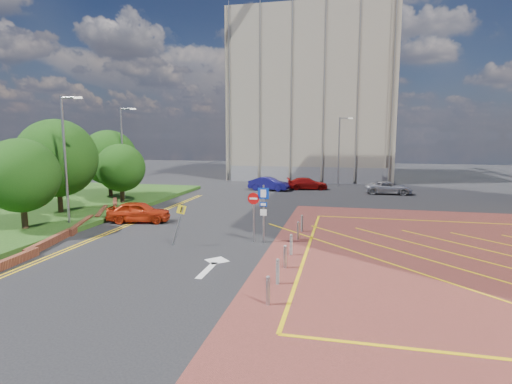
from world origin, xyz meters
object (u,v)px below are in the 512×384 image
(tree_c, at_px, (121,168))
(car_silver_back, at_px, (388,188))
(tree_a, at_px, (21,176))
(warning_sign, at_px, (179,220))
(lamp_left_far, at_px, (123,149))
(tree_d, at_px, (109,157))
(car_red_back, at_px, (307,184))
(car_blue_back, at_px, (269,184))
(car_red_left, at_px, (139,212))
(lamp_left_near, at_px, (66,155))
(lamp_back, at_px, (340,149))
(sign_cluster, at_px, (260,208))
(tree_b, at_px, (57,158))

(tree_c, xyz_separation_m, car_silver_back, (22.63, 12.03, -2.56))
(tree_a, distance_m, warning_sign, 10.53)
(lamp_left_far, distance_m, car_silver_back, 25.91)
(tree_d, distance_m, car_red_back, 20.59)
(car_blue_back, bearing_deg, car_red_left, 168.93)
(lamp_left_near, distance_m, car_red_left, 5.83)
(car_red_back, bearing_deg, tree_c, 121.96)
(lamp_back, bearing_deg, sign_cluster, -97.97)
(lamp_left_near, relative_size, car_red_back, 1.80)
(tree_c, distance_m, car_blue_back, 16.01)
(tree_a, xyz_separation_m, car_red_back, (14.77, 23.75, -2.86))
(tree_a, bearing_deg, car_red_back, 58.13)
(car_red_left, bearing_deg, car_silver_back, -58.51)
(car_blue_back, bearing_deg, lamp_left_near, 161.94)
(tree_a, height_order, lamp_left_near, lamp_left_near)
(tree_d, xyz_separation_m, car_silver_back, (25.63, 9.03, -3.23))
(tree_b, xyz_separation_m, tree_c, (2.00, 5.00, -1.04))
(tree_d, height_order, lamp_left_far, lamp_left_far)
(tree_c, height_order, car_red_back, tree_c)
(tree_b, distance_m, tree_c, 5.49)
(tree_d, height_order, car_red_back, tree_d)
(warning_sign, height_order, car_red_left, warning_sign)
(car_silver_back, bearing_deg, tree_a, 134.08)
(lamp_back, distance_m, car_red_left, 27.18)
(tree_c, relative_size, lamp_left_far, 0.61)
(tree_c, height_order, warning_sign, tree_c)
(tree_a, relative_size, car_red_back, 1.22)
(tree_d, distance_m, car_red_left, 11.96)
(tree_c, xyz_separation_m, tree_d, (-3.00, 3.00, 0.68))
(tree_c, height_order, lamp_left_near, lamp_left_near)
(sign_cluster, bearing_deg, car_red_left, 159.68)
(tree_d, bearing_deg, car_red_back, 31.90)
(lamp_left_near, relative_size, sign_cluster, 2.50)
(car_red_left, relative_size, car_silver_back, 0.91)
(tree_a, relative_size, lamp_left_far, 0.68)
(lamp_left_far, xyz_separation_m, lamp_back, (18.50, 16.00, -0.30))
(tree_a, relative_size, sign_cluster, 1.69)
(lamp_left_far, bearing_deg, sign_cluster, -36.82)
(lamp_left_near, bearing_deg, tree_c, 97.69)
(tree_a, height_order, sign_cluster, tree_a)
(warning_sign, bearing_deg, lamp_left_near, 162.96)
(lamp_back, height_order, warning_sign, lamp_back)
(tree_d, bearing_deg, car_red_left, -48.44)
(lamp_back, bearing_deg, tree_d, -143.91)
(tree_c, relative_size, sign_cluster, 1.53)
(lamp_left_near, relative_size, car_red_left, 1.91)
(tree_a, distance_m, car_red_back, 28.11)
(tree_a, height_order, tree_b, tree_b)
(tree_c, bearing_deg, car_red_back, 43.94)
(tree_c, bearing_deg, warning_sign, -47.45)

